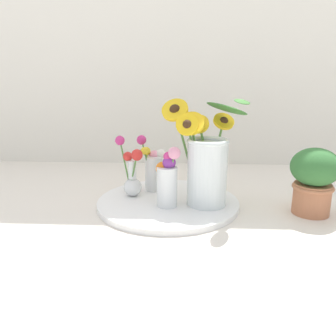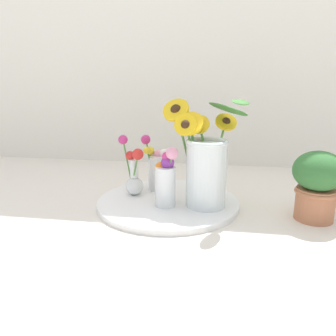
{
  "view_description": "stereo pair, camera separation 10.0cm",
  "coord_description": "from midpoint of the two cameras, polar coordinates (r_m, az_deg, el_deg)",
  "views": [
    {
      "loc": [
        0.06,
        -0.94,
        0.37
      ],
      "look_at": [
        0.01,
        0.03,
        0.12
      ],
      "focal_mm": 35.0,
      "sensor_mm": 36.0,
      "label": 1
    },
    {
      "loc": [
        0.16,
        -0.93,
        0.37
      ],
      "look_at": [
        0.01,
        0.03,
        0.12
      ],
      "focal_mm": 35.0,
      "sensor_mm": 36.0,
      "label": 2
    }
  ],
  "objects": [
    {
      "name": "ground_plane",
      "position": [
        1.01,
        1.81,
        -7.02
      ],
      "size": [
        6.0,
        6.0,
        0.0
      ],
      "primitive_type": "plane",
      "color": "silver"
    },
    {
      "name": "wall_back",
      "position": [
        1.58,
        5.13,
        26.56
      ],
      "size": [
        3.6,
        0.06,
        1.4
      ],
      "color": "white",
      "rests_on": "ground_plane"
    },
    {
      "name": "serving_tray",
      "position": [
        1.03,
        2.78,
        -6.06
      ],
      "size": [
        0.44,
        0.44,
        0.02
      ],
      "color": "white",
      "rests_on": "ground_plane"
    },
    {
      "name": "mason_jar_sunflowers",
      "position": [
        0.96,
        9.52,
        0.64
      ],
      "size": [
        0.27,
        0.21,
        0.32
      ],
      "color": "silver",
      "rests_on": "serving_tray"
    },
    {
      "name": "vase_small_center",
      "position": [
        0.96,
        2.56,
        -1.97
      ],
      "size": [
        0.07,
        0.07,
        0.18
      ],
      "color": "white",
      "rests_on": "serving_tray"
    },
    {
      "name": "vase_bulb_right",
      "position": [
        1.06,
        -3.36,
        -0.95
      ],
      "size": [
        0.1,
        0.09,
        0.19
      ],
      "color": "white",
      "rests_on": "serving_tray"
    },
    {
      "name": "vase_small_back",
      "position": [
        1.11,
        0.58,
        0.43
      ],
      "size": [
        0.1,
        0.08,
        0.19
      ],
      "color": "white",
      "rests_on": "serving_tray"
    },
    {
      "name": "potted_plant",
      "position": [
        1.01,
        27.21,
        -2.3
      ],
      "size": [
        0.14,
        0.14,
        0.2
      ],
      "color": "#B7704C",
      "rests_on": "ground_plane"
    }
  ]
}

